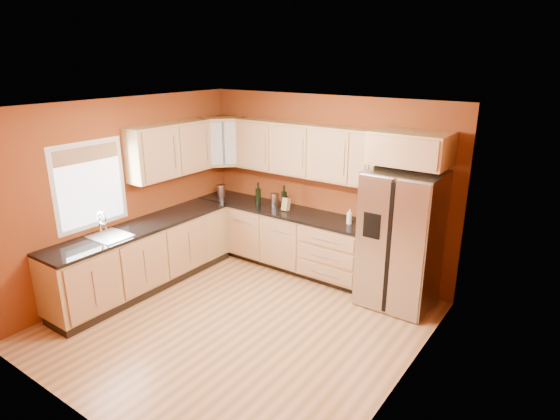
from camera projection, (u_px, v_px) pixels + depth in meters
name	position (u px, v px, depth m)	size (l,w,h in m)	color
floor	(239.00, 324.00, 5.71)	(4.00, 4.00, 0.00)	olive
ceiling	(232.00, 107.00, 4.89)	(4.00, 4.00, 0.00)	silver
wall_back	(324.00, 186.00, 6.85)	(4.00, 0.04, 2.60)	brown
wall_front	(73.00, 293.00, 3.75)	(4.00, 0.04, 2.60)	brown
wall_left	(124.00, 195.00, 6.40)	(0.04, 4.00, 2.60)	brown
wall_right	(405.00, 268.00, 4.20)	(0.04, 4.00, 2.60)	brown
base_cabinets_back	(282.00, 238.00, 7.19)	(2.90, 0.60, 0.88)	tan
base_cabinets_left	(144.00, 257.00, 6.50)	(0.60, 2.80, 0.88)	tan
countertop_back	(282.00, 210.00, 7.04)	(2.90, 0.62, 0.04)	black
countertop_left	(142.00, 227.00, 6.35)	(0.62, 2.80, 0.04)	black
upper_cabinets_back	(305.00, 150.00, 6.69)	(2.30, 0.33, 0.75)	tan
upper_cabinets_left	(170.00, 150.00, 6.70)	(0.33, 1.35, 0.75)	tan
corner_upper_cabinet	(223.00, 142.00, 7.34)	(0.62, 0.33, 0.75)	tan
over_fridge_cabinet	(411.00, 148.00, 5.64)	(0.92, 0.60, 0.40)	tan
refrigerator	(401.00, 239.00, 5.94)	(0.90, 0.75, 1.78)	#ABABAF
window	(90.00, 185.00, 5.92)	(0.03, 0.90, 1.00)	white
sink_faucet	(109.00, 225.00, 5.91)	(0.50, 0.42, 0.30)	silver
canister_left	(221.00, 191.00, 7.58)	(0.13, 0.13, 0.21)	#ABABAF
canister_right	(275.00, 200.00, 7.13)	(0.13, 0.13, 0.21)	#ABABAF
wine_bottle_a	(284.00, 197.00, 6.97)	(0.08, 0.08, 0.37)	black
wine_bottle_b	(258.00, 194.00, 7.15)	(0.08, 0.08, 0.36)	black
knife_block	(286.00, 204.00, 6.93)	(0.10, 0.09, 0.19)	tan
soap_dispenser	(349.00, 217.00, 6.37)	(0.07, 0.07, 0.21)	white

